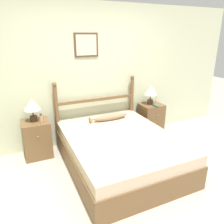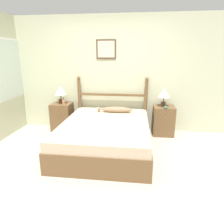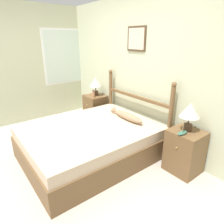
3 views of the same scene
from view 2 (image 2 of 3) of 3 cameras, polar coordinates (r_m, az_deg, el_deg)
ground_plane at (r=3.35m, az=-5.26°, el=-14.73°), size 16.00×16.00×0.00m
wall_back at (r=4.60m, az=-1.07°, el=10.60°), size 6.40×0.08×2.55m
bed at (r=3.76m, az=-1.85°, el=-6.70°), size 1.60×2.05×0.52m
headboard at (r=4.57m, az=0.01°, el=2.97°), size 1.60×0.08×1.24m
nightstand_left at (r=4.80m, az=-14.02°, el=-1.32°), size 0.45×0.43×0.64m
nightstand_right at (r=4.53m, az=14.45°, el=-2.38°), size 0.45×0.43×0.64m
table_lamp_left at (r=4.70m, az=-14.50°, el=5.76°), size 0.27×0.27×0.40m
table_lamp_right at (r=4.41m, az=14.68°, el=5.12°), size 0.27×0.27×0.40m
bottle at (r=4.57m, az=-13.68°, el=2.96°), size 0.06×0.06×0.17m
model_boat at (r=4.32m, az=15.04°, el=1.37°), size 0.08×0.19×0.20m
fish_pillow at (r=4.27m, az=1.01°, el=0.70°), size 0.74×0.15×0.13m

